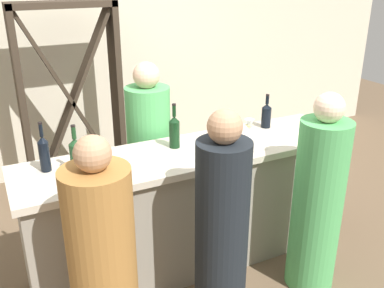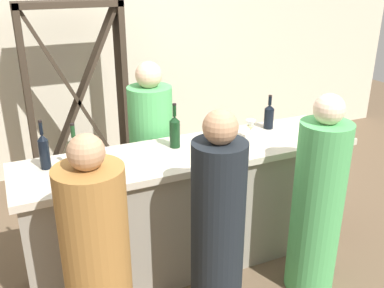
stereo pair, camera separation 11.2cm
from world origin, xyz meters
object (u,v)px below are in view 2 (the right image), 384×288
Objects in this scene: wine_rack at (78,101)px; person_right_guest at (317,205)px; wine_bottle_center_dark_green at (175,131)px; wine_glass_near_center at (104,155)px; wine_bottle_second_left_olive_green at (75,152)px; wine_bottle_second_right_near_black at (269,116)px; wine_glass_near_left at (338,124)px; person_left_guest at (218,234)px; wine_glass_near_right at (251,126)px; person_center_guest at (98,266)px; person_server_behind at (152,157)px; wine_bottle_leftmost_near_black at (44,150)px.

person_right_guest is (1.20, -2.28, -0.28)m from wine_rack.
wine_bottle_center_dark_green reaches higher than wine_glass_near_center.
wine_bottle_second_left_olive_green is 0.19m from wine_glass_near_center.
wine_bottle_second_right_near_black is 1.84× the size of wine_glass_near_left.
wine_bottle_center_dark_green is 2.28× the size of wine_glass_near_center.
wine_glass_near_left is 1.04× the size of wine_glass_near_center.
person_left_guest is 0.81m from person_right_guest.
wine_rack is 1.93m from wine_glass_near_right.
person_left_guest is (0.54, -0.62, -0.38)m from wine_glass_near_center.
person_center_guest is at bearing -153.56° from wine_bottle_second_right_near_black.
wine_bottle_second_right_near_black is at bearing -7.31° from person_right_guest.
person_center_guest is 0.96× the size of person_server_behind.
person_left_guest is 1.01× the size of person_right_guest.
wine_glass_near_right is 1.60m from person_center_guest.
wine_bottle_center_dark_green is at bearing 0.73° from person_left_guest.
wine_glass_near_left is at bearing -49.70° from person_right_guest.
person_center_guest reaches higher than wine_glass_near_left.
wine_glass_near_center is at bearing -61.37° from person_server_behind.
wine_glass_near_left is 0.10× the size of person_server_behind.
wine_bottle_leftmost_near_black is 1.00× the size of wine_bottle_center_dark_green.
wine_glass_near_center is at bearing -176.26° from wine_glass_near_right.
wine_glass_near_right reaches higher than wine_glass_near_center.
wine_bottle_leftmost_near_black is 1.80m from wine_bottle_second_right_near_black.
person_left_guest is at bearing -80.23° from wine_rack.
wine_bottle_leftmost_near_black is (-0.49, -1.53, 0.14)m from wine_rack.
wine_glass_near_center is at bearing -22.49° from wine_bottle_second_left_olive_green.
person_right_guest is at bearing -139.45° from wine_glass_near_left.
person_server_behind is at bearing 155.77° from wine_bottle_second_right_near_black.
person_server_behind is at bearing 26.75° from wine_bottle_leftmost_near_black.
person_left_guest is at bearing -49.02° from wine_glass_near_center.
wine_bottle_center_dark_green is 0.23× the size of person_left_guest.
wine_bottle_center_dark_green is at bearing -74.11° from wine_rack.
wine_bottle_second_right_near_black is at bearing 5.45° from wine_bottle_second_left_olive_green.
wine_glass_near_right is (0.60, -0.09, -0.02)m from wine_bottle_center_dark_green.
wine_bottle_leftmost_near_black is at bearing 176.29° from wine_glass_near_right.
person_left_guest reaches higher than person_center_guest.
person_server_behind reaches higher than person_right_guest.
person_server_behind is (-0.80, 1.21, 0.02)m from person_right_guest.
person_center_guest is at bearing -168.06° from wine_glass_near_left.
wine_bottle_leftmost_near_black is at bearing 150.17° from wine_bottle_second_left_olive_green.
wine_glass_near_center is 0.10× the size of person_server_behind.
person_left_guest is at bearing -132.57° from wine_glass_near_right.
wine_bottle_second_left_olive_green is 2.01m from wine_glass_near_left.
person_center_guest is (-0.75, 0.02, -0.03)m from person_left_guest.
person_center_guest is at bearing 91.76° from person_left_guest.
wine_rack is at bearing 72.14° from wine_bottle_leftmost_near_black.
person_right_guest is (1.51, -0.65, -0.41)m from wine_bottle_second_left_olive_green.
person_right_guest is at bearing -75.82° from wine_glass_near_right.
person_left_guest is at bearing -20.81° from person_server_behind.
wine_bottle_second_right_near_black reaches higher than wine_glass_near_right.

